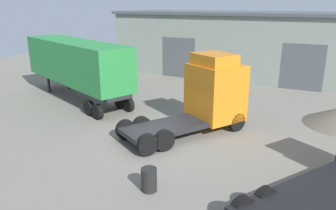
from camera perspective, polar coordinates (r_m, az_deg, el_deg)
ground_plane at (r=16.21m, az=-2.16°, el=-6.55°), size 60.00×60.00×0.00m
warehouse_building at (r=31.63m, az=13.49°, el=10.26°), size 24.46×7.74×5.80m
tractor_unit_orange at (r=17.48m, az=6.94°, el=1.78°), size 5.49×6.93×4.07m
container_trailer_green at (r=23.56m, az=-15.72°, el=7.06°), size 10.99×6.40×4.11m
oil_drum at (r=12.20m, az=-3.32°, el=-12.84°), size 0.58×0.58×0.88m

